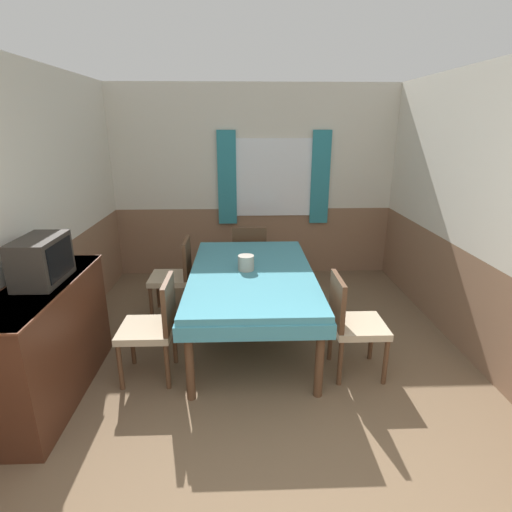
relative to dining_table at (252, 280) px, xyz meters
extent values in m
cube|color=silver|center=(0.08, 1.95, 1.14)|extent=(4.25, 0.05, 1.65)
cube|color=#89664C|center=(0.08, 1.95, -0.16)|extent=(4.25, 0.05, 0.95)
cube|color=white|center=(0.35, 1.92, 0.74)|extent=(1.13, 0.01, 1.05)
cube|color=teal|center=(-0.29, 1.90, 0.74)|extent=(0.25, 0.03, 1.26)
cube|color=teal|center=(1.00, 1.90, 0.74)|extent=(0.25, 0.03, 1.26)
cube|color=silver|center=(-1.87, -0.31, 1.14)|extent=(0.05, 4.88, 1.65)
cube|color=#89664C|center=(-1.87, -0.31, -0.16)|extent=(0.05, 4.88, 0.95)
cube|color=silver|center=(2.03, -0.31, 1.14)|extent=(0.05, 4.88, 1.65)
cube|color=#89664C|center=(2.03, -0.31, -0.16)|extent=(0.05, 4.88, 0.95)
cube|color=teal|center=(0.00, 0.00, 0.07)|extent=(1.17, 1.99, 0.06)
cube|color=teal|center=(0.00, 0.00, -0.02)|extent=(1.20, 2.02, 0.12)
cylinder|color=brown|center=(-0.51, -0.92, -0.30)|extent=(0.07, 0.07, 0.68)
cylinder|color=brown|center=(0.51, -0.92, -0.30)|extent=(0.07, 0.07, 0.68)
cylinder|color=brown|center=(-0.51, 0.92, -0.30)|extent=(0.07, 0.07, 0.68)
cylinder|color=brown|center=(0.51, 0.92, -0.30)|extent=(0.07, 0.07, 0.68)
cylinder|color=brown|center=(-0.19, 1.50, -0.43)|extent=(0.04, 0.04, 0.41)
cylinder|color=brown|center=(0.19, 1.50, -0.43)|extent=(0.04, 0.04, 0.41)
cylinder|color=brown|center=(-0.19, 1.12, -0.43)|extent=(0.04, 0.04, 0.41)
cylinder|color=brown|center=(0.19, 1.12, -0.43)|extent=(0.04, 0.04, 0.41)
cube|color=tan|center=(0.00, 1.31, -0.20)|extent=(0.44, 0.44, 0.06)
cube|color=brown|center=(0.00, 1.11, 0.04)|extent=(0.42, 0.04, 0.42)
cylinder|color=brown|center=(-1.09, 0.40, -0.43)|extent=(0.04, 0.04, 0.41)
cylinder|color=brown|center=(-1.09, 0.78, -0.43)|extent=(0.04, 0.04, 0.41)
cylinder|color=brown|center=(-0.71, 0.40, -0.43)|extent=(0.04, 0.04, 0.41)
cylinder|color=brown|center=(-0.71, 0.78, -0.43)|extent=(0.04, 0.04, 0.41)
cube|color=tan|center=(-0.90, 0.59, -0.20)|extent=(0.44, 0.44, 0.06)
cube|color=brown|center=(-0.70, 0.59, 0.04)|extent=(0.04, 0.42, 0.42)
cylinder|color=brown|center=(-1.09, -0.78, -0.43)|extent=(0.04, 0.04, 0.41)
cylinder|color=brown|center=(-1.09, -0.40, -0.43)|extent=(0.04, 0.04, 0.41)
cylinder|color=brown|center=(-0.71, -0.78, -0.43)|extent=(0.04, 0.04, 0.41)
cylinder|color=brown|center=(-0.71, -0.40, -0.43)|extent=(0.04, 0.04, 0.41)
cube|color=tan|center=(-0.90, -0.59, -0.20)|extent=(0.44, 0.44, 0.06)
cube|color=brown|center=(-0.70, -0.59, 0.04)|extent=(0.04, 0.42, 0.42)
cylinder|color=brown|center=(1.09, -0.40, -0.43)|extent=(0.04, 0.04, 0.41)
cylinder|color=brown|center=(1.09, -0.78, -0.43)|extent=(0.04, 0.04, 0.41)
cylinder|color=brown|center=(0.71, -0.40, -0.43)|extent=(0.04, 0.04, 0.41)
cylinder|color=brown|center=(0.71, -0.78, -0.43)|extent=(0.04, 0.04, 0.41)
cube|color=tan|center=(0.90, -0.59, -0.20)|extent=(0.44, 0.44, 0.06)
cube|color=brown|center=(0.70, -0.59, 0.04)|extent=(0.04, 0.42, 0.42)
cube|color=#4C2819|center=(-1.60, -0.82, -0.16)|extent=(0.44, 1.43, 0.95)
cube|color=brown|center=(-1.60, -0.82, 0.30)|extent=(0.46, 1.45, 0.02)
cube|color=#2D2823|center=(-1.58, -0.75, 0.48)|extent=(0.28, 0.49, 0.34)
cube|color=black|center=(-1.44, -0.75, 0.49)|extent=(0.01, 0.40, 0.26)
cylinder|color=#A39989|center=(-0.05, 0.03, 0.17)|extent=(0.15, 0.15, 0.15)
camera|label=1|loc=(-0.09, -3.60, 1.45)|focal=28.00mm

